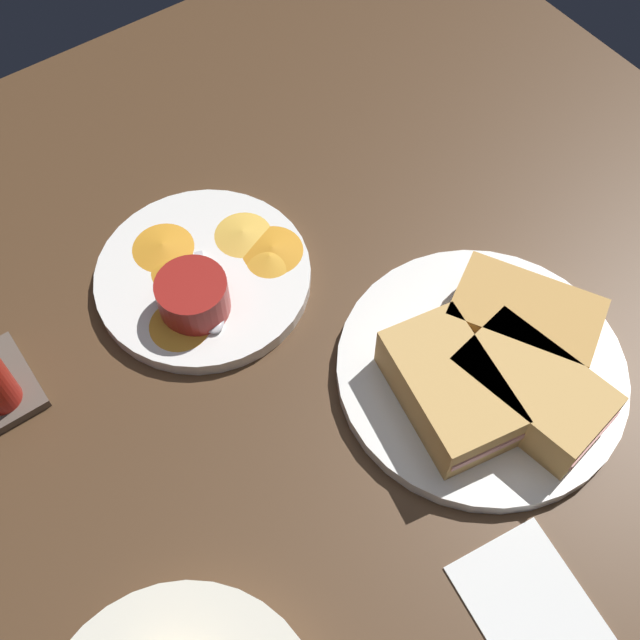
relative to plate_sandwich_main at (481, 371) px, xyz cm
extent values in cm
cube|color=#4C331E|center=(8.84, 11.16, -2.30)|extent=(110.00, 110.00, 3.00)
cylinder|color=white|center=(0.00, 0.00, 0.00)|extent=(26.76, 26.76, 1.60)
cube|color=tan|center=(-0.68, 5.04, 3.20)|extent=(14.15, 9.81, 4.80)
cube|color=#DB938E|center=(-0.68, 5.04, 3.20)|extent=(14.30, 9.26, 0.80)
cube|color=tan|center=(-5.04, -0.68, 3.20)|extent=(14.09, 9.68, 4.80)
cube|color=#DB938E|center=(-5.04, -0.68, 3.20)|extent=(14.25, 9.12, 0.80)
cube|color=tan|center=(0.68, -5.04, 3.20)|extent=(15.06, 13.05, 4.80)
cube|color=#DB938E|center=(0.68, -5.04, 3.20)|extent=(14.98, 12.65, 0.80)
cylinder|color=#0C144C|center=(-0.14, -6.02, 2.52)|extent=(7.36, 7.36, 3.44)
cylinder|color=black|center=(-0.14, -6.02, 3.84)|extent=(6.04, 6.04, 0.60)
cube|color=silver|center=(-1.31, 3.84, 1.05)|extent=(1.44, 5.56, 0.40)
ellipsoid|color=silver|center=(-0.67, -1.62, 1.20)|extent=(2.56, 3.44, 0.80)
cylinder|color=white|center=(24.07, 15.43, 0.00)|extent=(21.45, 21.45, 1.60)
cylinder|color=maroon|center=(20.85, 18.11, 2.77)|extent=(6.81, 6.81, 3.94)
cylinder|color=olive|center=(20.85, 18.11, 4.34)|extent=(5.58, 5.58, 0.60)
cube|color=silver|center=(23.63, 15.60, 1.05)|extent=(5.41, 2.75, 0.40)
ellipsoid|color=silver|center=(18.51, 17.60, 1.20)|extent=(3.78, 3.21, 0.80)
cone|color=gold|center=(21.53, 9.13, 1.10)|extent=(6.20, 6.20, 0.60)
cone|color=orange|center=(25.61, 17.60, 1.10)|extent=(6.63, 6.63, 0.60)
cone|color=gold|center=(19.97, 20.35, 1.10)|extent=(6.98, 6.98, 0.60)
cone|color=gold|center=(25.64, 9.66, 1.10)|extent=(7.19, 7.19, 0.60)
cone|color=orange|center=(28.93, 17.13, 1.10)|extent=(8.89, 8.89, 0.60)
cone|color=orange|center=(22.26, 8.31, 1.10)|extent=(7.15, 7.15, 0.60)
cube|color=white|center=(-17.78, 10.57, -0.60)|extent=(12.11, 10.39, 0.40)
camera|label=1|loc=(-19.71, 32.32, 64.73)|focal=44.48mm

